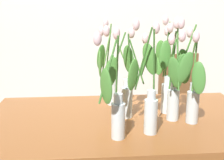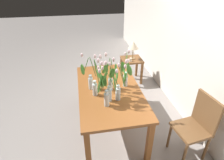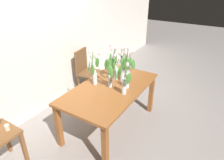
% 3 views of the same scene
% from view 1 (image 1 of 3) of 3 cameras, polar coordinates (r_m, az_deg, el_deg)
% --- Properties ---
extents(room_wall_rear, '(9.00, 0.10, 2.70)m').
position_cam_1_polar(room_wall_rear, '(2.93, -0.94, 13.82)').
color(room_wall_rear, silver).
rests_on(room_wall_rear, ground).
extents(dining_table, '(1.60, 0.90, 0.74)m').
position_cam_1_polar(dining_table, '(1.74, 2.16, -10.31)').
color(dining_table, brown).
rests_on(dining_table, ground).
extents(tulip_vase_0, '(0.25, 0.15, 0.56)m').
position_cam_1_polar(tulip_vase_0, '(1.88, -0.09, 1.10)').
color(tulip_vase_0, silver).
rests_on(tulip_vase_0, dining_table).
extents(tulip_vase_1, '(0.27, 0.23, 0.54)m').
position_cam_1_polar(tulip_vase_1, '(1.65, 3.06, -0.61)').
color(tulip_vase_1, silver).
rests_on(tulip_vase_1, dining_table).
extents(tulip_vase_2, '(0.15, 0.29, 0.58)m').
position_cam_1_polar(tulip_vase_2, '(1.62, 12.33, -0.33)').
color(tulip_vase_2, silver).
rests_on(tulip_vase_2, dining_table).
extents(tulip_vase_3, '(0.19, 0.15, 0.58)m').
position_cam_1_polar(tulip_vase_3, '(1.47, 7.17, -3.27)').
color(tulip_vase_3, silver).
rests_on(tulip_vase_3, dining_table).
extents(tulip_vase_4, '(0.11, 0.15, 0.58)m').
position_cam_1_polar(tulip_vase_4, '(1.79, 10.51, -0.37)').
color(tulip_vase_4, silver).
rests_on(tulip_vase_4, dining_table).
extents(tulip_vase_5, '(0.15, 0.25, 0.54)m').
position_cam_1_polar(tulip_vase_5, '(1.39, 0.60, -4.78)').
color(tulip_vase_5, silver).
rests_on(tulip_vase_5, dining_table).
extents(tulip_vase_6, '(0.16, 0.27, 0.58)m').
position_cam_1_polar(tulip_vase_6, '(1.63, 15.23, -1.41)').
color(tulip_vase_6, silver).
rests_on(tulip_vase_6, dining_table).
extents(dining_chair, '(0.45, 0.45, 0.93)m').
position_cam_1_polar(dining_chair, '(2.88, 13.64, -3.28)').
color(dining_chair, brown).
rests_on(dining_chair, ground).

